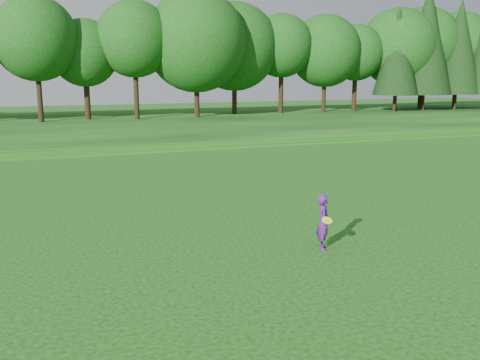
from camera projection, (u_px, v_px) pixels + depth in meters
name	position (u px, v px, depth m)	size (l,w,h in m)	color
ground	(289.00, 246.00, 15.35)	(140.00, 140.00, 0.00)	#0C3C0B
berm	(120.00, 126.00, 46.49)	(130.00, 30.00, 0.60)	#0C3C0B
walking_path	(152.00, 151.00, 33.70)	(130.00, 1.60, 0.04)	gray
treeline	(109.00, 36.00, 48.61)	(104.00, 7.00, 15.00)	#0D3B10
woman	(323.00, 222.00, 14.96)	(0.58, 0.93, 1.58)	#4C186F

